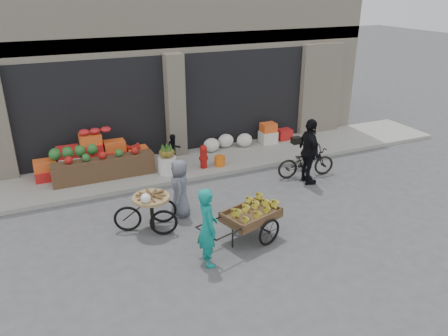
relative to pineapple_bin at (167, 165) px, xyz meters
name	(u,v)px	position (x,y,z in m)	size (l,w,h in m)	color
ground	(247,230)	(0.75, -3.60, -0.37)	(80.00, 80.00, 0.00)	#424244
sidewalk	(187,165)	(0.75, 0.50, -0.31)	(18.00, 2.20, 0.12)	gray
building	(146,39)	(0.75, 4.43, 3.00)	(14.00, 6.45, 7.00)	beige
fruit_display	(100,155)	(-1.73, 0.78, 0.30)	(3.10, 1.12, 1.24)	red
pineapple_bin	(167,165)	(0.00, 0.00, 0.00)	(0.52, 0.52, 0.50)	silver
fire_hydrant	(203,156)	(1.10, -0.05, 0.13)	(0.22, 0.22, 0.71)	#A5140F
orange_bucket	(220,161)	(1.60, -0.10, -0.10)	(0.32, 0.32, 0.30)	orange
right_bay_goods	(254,137)	(3.36, 1.10, 0.04)	(3.35, 0.60, 0.70)	silver
seated_person	(174,149)	(0.40, 0.60, 0.21)	(0.45, 0.35, 0.93)	black
banana_cart	(250,214)	(0.63, -3.96, 0.25)	(2.19, 1.35, 0.86)	brown
vendor_woman	(207,227)	(-0.52, -4.40, 0.46)	(0.60, 0.40, 1.65)	#108075
tricycle_cart	(151,207)	(-1.19, -2.68, 0.20)	(1.46, 1.04, 0.95)	#9E7F51
vendor_grey	(180,188)	(-0.38, -2.29, 0.35)	(0.70, 0.45, 1.43)	slate
bicycle	(306,162)	(3.67, -1.59, 0.08)	(0.60, 1.72, 0.90)	black
cyclist	(309,152)	(3.47, -1.99, 0.56)	(1.09, 0.45, 1.86)	black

